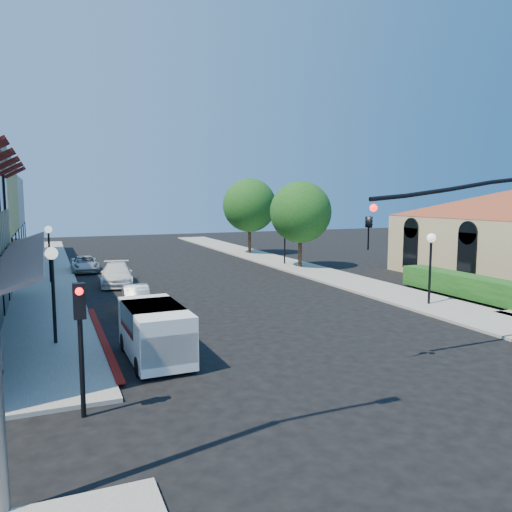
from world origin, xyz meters
name	(u,v)px	position (x,y,z in m)	size (l,w,h in m)	color
ground	(391,389)	(0.00, 0.00, 0.00)	(120.00, 120.00, 0.00)	black
sidewalk_left	(46,272)	(-8.75, 27.00, 0.06)	(3.50, 50.00, 0.12)	gray
sidewalk_right	(271,260)	(8.75, 27.00, 0.06)	(3.50, 50.00, 0.12)	gray
curb_red_strip	(102,341)	(-6.90, 8.00, 0.00)	(0.25, 10.00, 0.06)	maroon
hedge	(462,297)	(11.70, 9.00, 0.00)	(1.40, 8.00, 1.10)	#184614
street_tree_a	(301,212)	(8.80, 22.00, 4.19)	(4.56, 4.56, 6.48)	#372716
street_tree_b	(250,205)	(8.80, 32.00, 4.54)	(4.94, 4.94, 7.02)	#372716
signal_mast_arm	(507,233)	(5.86, 1.50, 4.09)	(8.01, 0.39, 6.00)	black
secondary_signal	(80,325)	(-8.00, 1.41, 2.32)	(0.28, 0.42, 3.32)	black
cobra_streetlight	(10,200)	(-9.15, -2.00, 5.27)	(3.60, 0.25, 9.31)	#595B5E
lamppost_left_near	(52,271)	(-8.50, 8.00, 2.74)	(0.44, 0.44, 3.57)	black
lamppost_left_far	(49,240)	(-8.50, 22.00, 2.74)	(0.44, 0.44, 3.57)	black
lamppost_right_near	(431,251)	(8.50, 8.00, 2.74)	(0.44, 0.44, 3.57)	black
lamppost_right_far	(285,230)	(8.50, 24.00, 2.74)	(0.44, 0.44, 3.57)	black
white_van	(155,329)	(-5.50, 5.10, 1.03)	(1.83, 4.05, 1.78)	white
parked_car_a	(149,311)	(-4.80, 9.90, 0.56)	(1.31, 3.26, 1.11)	black
parked_car_b	(136,297)	(-4.80, 13.00, 0.55)	(1.17, 3.36, 1.11)	#AAAEB0
parked_car_c	(117,274)	(-4.80, 20.00, 0.65)	(1.82, 4.49, 1.30)	white
parked_car_d	(85,264)	(-6.18, 26.43, 0.56)	(1.86, 4.03, 1.12)	#B2B3B7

